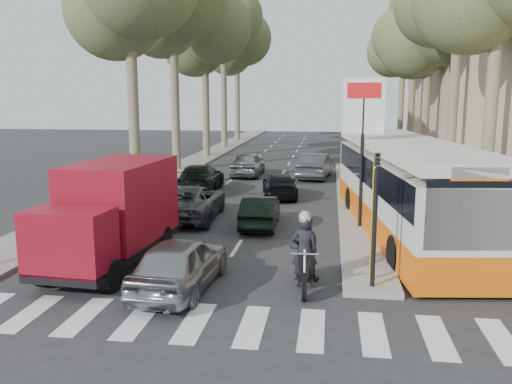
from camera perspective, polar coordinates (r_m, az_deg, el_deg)
ground at (r=15.98m, az=-0.11°, el=-8.02°), size 120.00×120.00×0.00m
sidewalk_right at (r=40.86m, az=16.96°, el=2.82°), size 3.20×70.00×0.12m
median_left at (r=44.48m, az=-5.34°, el=3.79°), size 2.40×64.00×0.12m
traffic_island at (r=26.52m, az=10.19°, el=-0.64°), size 1.50×26.00×0.16m
building_far at (r=50.92m, az=23.71°, el=12.75°), size 11.00×20.00×16.00m
billboard at (r=20.11m, az=11.17°, el=6.33°), size 1.50×12.10×5.60m
traffic_light_island at (r=13.81m, az=12.48°, el=-0.52°), size 0.16×0.41×3.60m
tree_l_c at (r=44.55m, az=-5.23°, el=16.67°), size 7.40×7.20×13.71m
tree_l_d at (r=52.55m, az=-3.31°, el=17.59°), size 7.40×7.20×15.66m
tree_l_e at (r=60.27m, az=-1.88°, el=15.66°), size 7.40×7.20×14.49m
tree_r_c at (r=41.99m, az=18.03°, el=16.15°), size 7.40×7.20×13.32m
tree_r_d at (r=50.01m, az=16.59°, el=16.78°), size 7.40×7.20×14.88m
tree_r_e at (r=57.84m, az=15.45°, el=15.20°), size 7.40×7.20×14.10m
silver_hatchback at (r=14.23m, az=-7.98°, el=-7.45°), size 1.98×4.26×1.41m
dark_hatchback at (r=20.68m, az=0.44°, el=-2.07°), size 1.39×3.69×1.20m
queue_car_a at (r=22.19m, az=-6.93°, el=-1.07°), size 2.43×5.00×1.37m
queue_car_b at (r=26.70m, az=2.50°, el=0.69°), size 2.18×4.22×1.17m
queue_car_c at (r=33.76m, az=-0.89°, el=2.99°), size 1.79×4.43×1.51m
queue_car_d at (r=33.02m, az=6.23°, el=2.77°), size 2.17×4.77×1.52m
queue_car_e at (r=28.29m, az=-5.90°, el=1.46°), size 2.37×5.10×1.44m
red_truck at (r=16.43m, az=-14.86°, el=-2.07°), size 2.54×5.82×3.03m
city_bus at (r=20.04m, az=15.49°, el=0.67°), size 4.42×13.26×3.43m
motorcycle at (r=14.39m, az=5.10°, el=-6.26°), size 0.89×2.41×2.05m
pedestrian_far at (r=25.29m, az=20.71°, el=0.56°), size 1.27×0.72×1.86m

